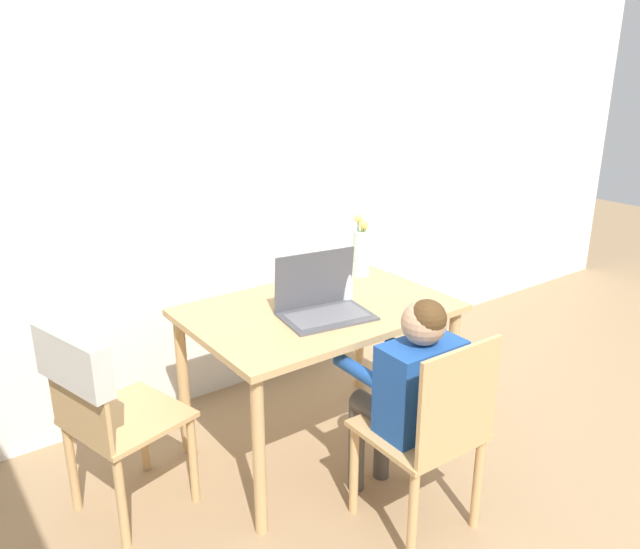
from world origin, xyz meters
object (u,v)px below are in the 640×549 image
chair_occupied (430,433)px  water_bottle (346,281)px  laptop (322,301)px  flower_vase (361,250)px  chair_spare (96,395)px  person_seated (410,383)px

chair_occupied → water_bottle: size_ratio=4.27×
laptop → water_bottle: 0.20m
flower_vase → laptop: bearing=-147.6°
chair_occupied → chair_spare: 1.25m
chair_spare → person_seated: person_seated is taller
chair_occupied → person_seated: (0.00, 0.12, 0.16)m
chair_occupied → person_seated: bearing=-90.0°
chair_occupied → chair_spare: bearing=-37.2°
person_seated → laptop: 0.54m
water_bottle → chair_occupied: bearing=-101.8°
chair_spare → flower_vase: flower_vase is taller
person_seated → water_bottle: person_seated is taller
flower_vase → water_bottle: 0.35m
laptop → flower_vase: flower_vase is taller
flower_vase → water_bottle: bearing=-140.9°
chair_spare → laptop: bearing=-113.8°
water_bottle → flower_vase: bearing=39.1°
laptop → water_bottle: (0.19, 0.07, 0.03)m
chair_occupied → person_seated: person_seated is taller
water_bottle → laptop: bearing=-159.6°
chair_occupied → flower_vase: (0.42, 0.92, 0.41)m
chair_occupied → laptop: (-0.04, 0.63, 0.34)m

